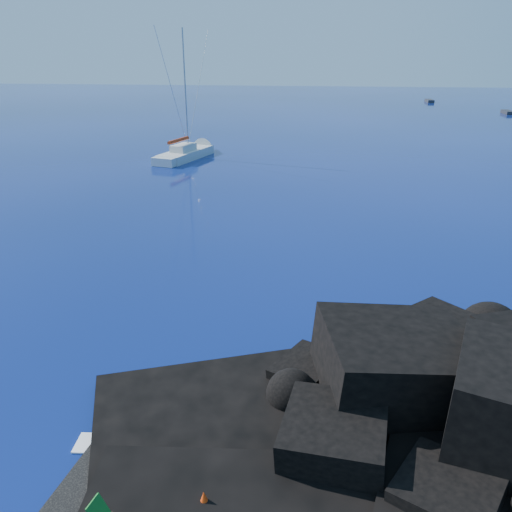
{
  "coord_description": "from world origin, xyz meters",
  "views": [
    {
      "loc": [
        7.29,
        -9.05,
        11.7
      ],
      "look_at": [
        3.95,
        14.65,
        2.0
      ],
      "focal_mm": 35.0,
      "sensor_mm": 36.0,
      "label": 1
    }
  ],
  "objects_px": {
    "sailboat": "(186,159)",
    "marker_cone": "(204,500)",
    "distant_boat_a": "(429,102)",
    "distant_boat_b": "(507,114)"
  },
  "relations": [
    {
      "from": "sailboat",
      "to": "marker_cone",
      "type": "height_order",
      "value": "sailboat"
    },
    {
      "from": "marker_cone",
      "to": "distant_boat_a",
      "type": "xyz_separation_m",
      "value": [
        28.82,
        132.12,
        -0.64
      ]
    },
    {
      "from": "sailboat",
      "to": "distant_boat_b",
      "type": "bearing_deg",
      "value": 60.92
    },
    {
      "from": "sailboat",
      "to": "distant_boat_a",
      "type": "distance_m",
      "value": 93.62
    },
    {
      "from": "sailboat",
      "to": "distant_boat_a",
      "type": "relative_size",
      "value": 2.86
    },
    {
      "from": "marker_cone",
      "to": "distant_boat_a",
      "type": "height_order",
      "value": "marker_cone"
    },
    {
      "from": "sailboat",
      "to": "distant_boat_a",
      "type": "height_order",
      "value": "sailboat"
    },
    {
      "from": "sailboat",
      "to": "distant_boat_b",
      "type": "distance_m",
      "value": 78.68
    },
    {
      "from": "marker_cone",
      "to": "distant_boat_a",
      "type": "bearing_deg",
      "value": 77.69
    },
    {
      "from": "sailboat",
      "to": "distant_boat_b",
      "type": "relative_size",
      "value": 2.94
    }
  ]
}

